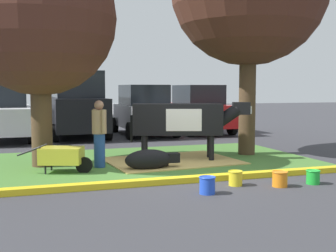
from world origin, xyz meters
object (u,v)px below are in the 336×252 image
(bucket_orange, at_px, (280,179))
(sedan_red, at_px, (198,109))
(bucket_green, at_px, (313,177))
(suv_black, at_px, (76,104))
(cow_holstein, at_px, (182,120))
(bucket_yellow, at_px, (236,178))
(person_handler, at_px, (99,132))
(wheelbarrow, at_px, (63,156))
(shade_tree_left, at_px, (39,19))
(hatchback_white, at_px, (4,113))
(bucket_blue, at_px, (207,185))
(sedan_silver, at_px, (144,111))
(calf_lying, at_px, (150,160))

(bucket_orange, xyz_separation_m, sedan_red, (2.46, 10.10, 0.83))
(bucket_green, distance_m, suv_black, 10.67)
(cow_holstein, bearing_deg, bucket_green, -67.14)
(bucket_yellow, xyz_separation_m, bucket_orange, (0.76, -0.35, 0.00))
(person_handler, height_order, bucket_yellow, person_handler)
(person_handler, height_order, wheelbarrow, person_handler)
(shade_tree_left, height_order, bucket_yellow, shade_tree_left)
(person_handler, bearing_deg, hatchback_white, 109.59)
(wheelbarrow, distance_m, bucket_blue, 3.59)
(person_handler, relative_size, suv_black, 0.35)
(person_handler, xyz_separation_m, wheelbarrow, (-0.88, -0.38, -0.47))
(wheelbarrow, bearing_deg, sedan_red, 49.74)
(shade_tree_left, relative_size, bucket_yellow, 18.39)
(bucket_orange, bearing_deg, person_handler, 133.93)
(wheelbarrow, bearing_deg, sedan_silver, 62.06)
(bucket_yellow, bearing_deg, suv_black, 101.08)
(person_handler, distance_m, suv_black, 7.00)
(bucket_blue, distance_m, sedan_red, 10.98)
(person_handler, relative_size, bucket_blue, 5.14)
(shade_tree_left, height_order, bucket_blue, shade_tree_left)
(hatchback_white, bearing_deg, shade_tree_left, -79.77)
(bucket_green, bearing_deg, bucket_yellow, 166.67)
(bucket_blue, distance_m, suv_black, 10.25)
(calf_lying, relative_size, bucket_yellow, 4.51)
(bucket_blue, xyz_separation_m, sedan_silver, (1.54, 9.96, 0.82))
(person_handler, bearing_deg, bucket_blue, -66.08)
(calf_lying, distance_m, bucket_yellow, 2.37)
(bucket_yellow, xyz_separation_m, sedan_red, (3.22, 9.74, 0.83))
(person_handler, xyz_separation_m, sedan_silver, (2.93, 6.81, 0.13))
(person_handler, bearing_deg, bucket_green, -39.66)
(person_handler, relative_size, sedan_silver, 0.36)
(wheelbarrow, xyz_separation_m, bucket_yellow, (3.06, -2.32, -0.23))
(bucket_green, bearing_deg, hatchback_white, 121.97)
(bucket_orange, bearing_deg, shade_tree_left, 139.05)
(wheelbarrow, distance_m, hatchback_white, 7.20)
(bucket_orange, height_order, hatchback_white, hatchback_white)
(person_handler, xyz_separation_m, suv_black, (0.28, 6.99, 0.41))
(bucket_orange, relative_size, bucket_green, 1.10)
(shade_tree_left, relative_size, cow_holstein, 1.75)
(shade_tree_left, xyz_separation_m, hatchback_white, (-1.09, 6.04, -2.50))
(person_handler, bearing_deg, shade_tree_left, 154.62)
(calf_lying, bearing_deg, bucket_green, -42.84)
(calf_lying, height_order, wheelbarrow, wheelbarrow)
(bucket_green, bearing_deg, sedan_red, 80.41)
(cow_holstein, bearing_deg, bucket_blue, -103.07)
(person_handler, bearing_deg, suv_black, 87.67)
(bucket_yellow, height_order, suv_black, suv_black)
(sedan_silver, bearing_deg, bucket_blue, -98.78)
(bucket_blue, xyz_separation_m, hatchback_white, (-3.76, 9.79, 0.82))
(bucket_green, bearing_deg, shade_tree_left, 143.57)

